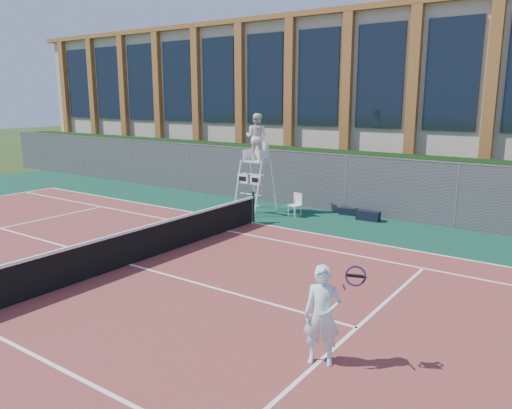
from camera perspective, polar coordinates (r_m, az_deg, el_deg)
The scene contains 12 objects.
ground at distance 13.57m, azimuth -14.24°, elevation -6.77°, with size 120.00×120.00×0.00m, color #233814.
apron at distance 14.20m, azimuth -11.19°, elevation -5.76°, with size 36.00×20.00×0.01m, color #0C3624.
tennis_court at distance 13.57m, azimuth -14.25°, elevation -6.69°, with size 23.77×10.97×0.02m, color brown.
tennis_net at distance 13.41m, azimuth -14.36°, elevation -4.60°, with size 0.10×11.30×1.10m.
fence at distance 19.97m, azimuth 5.01°, elevation 2.83°, with size 40.00×0.06×2.20m, color #595E60, non-canonical shape.
hedge at distance 21.01m, azimuth 6.66°, elevation 3.25°, with size 40.00×1.40×2.20m, color black.
building at distance 28.01m, azimuth 14.77°, elevation 11.40°, with size 45.00×10.60×8.22m.
umpire_chair at distance 18.78m, azimuth 0.05°, elevation 7.42°, with size 1.06×1.63×3.79m.
plastic_chair at distance 18.44m, azimuth 4.62°, elevation 0.20°, with size 0.47×0.47×0.86m.
sports_bag_near at distance 18.26m, azimuth 12.70°, elevation -1.23°, with size 0.82×0.33×0.35m, color black.
sports_bag_far at distance 18.98m, azimuth 10.48°, elevation -0.77°, with size 0.66×0.29×0.26m, color black.
tennis_player at distance 8.32m, azimuth 7.63°, elevation -12.41°, with size 0.99×0.73×1.69m.
Camera 1 is at (9.86, -8.27, 4.31)m, focal length 35.00 mm.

